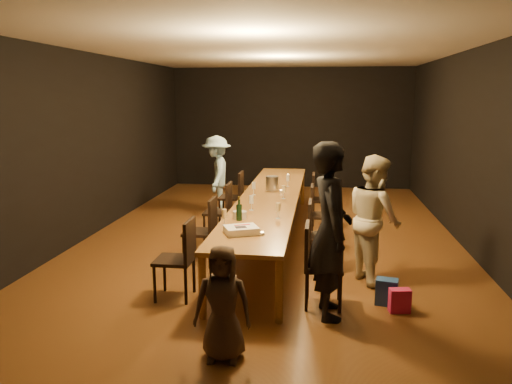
# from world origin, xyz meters

# --- Properties ---
(ground) EXTENTS (10.00, 10.00, 0.00)m
(ground) POSITION_xyz_m (0.00, 0.00, 0.00)
(ground) COLOR #4B2212
(ground) RESTS_ON ground
(room_shell) EXTENTS (6.04, 10.04, 3.02)m
(room_shell) POSITION_xyz_m (0.00, 0.00, 2.08)
(room_shell) COLOR black
(room_shell) RESTS_ON ground
(table) EXTENTS (0.90, 6.00, 0.75)m
(table) POSITION_xyz_m (0.00, 0.00, 0.70)
(table) COLOR brown
(table) RESTS_ON ground
(chair_right_0) EXTENTS (0.42, 0.42, 0.93)m
(chair_right_0) POSITION_xyz_m (0.85, -2.40, 0.47)
(chair_right_0) COLOR black
(chair_right_0) RESTS_ON ground
(chair_right_1) EXTENTS (0.42, 0.42, 0.93)m
(chair_right_1) POSITION_xyz_m (0.85, -1.20, 0.47)
(chair_right_1) COLOR black
(chair_right_1) RESTS_ON ground
(chair_right_2) EXTENTS (0.42, 0.42, 0.93)m
(chair_right_2) POSITION_xyz_m (0.85, 0.00, 0.47)
(chair_right_2) COLOR black
(chair_right_2) RESTS_ON ground
(chair_right_3) EXTENTS (0.42, 0.42, 0.93)m
(chair_right_3) POSITION_xyz_m (0.85, 1.20, 0.47)
(chair_right_3) COLOR black
(chair_right_3) RESTS_ON ground
(chair_left_0) EXTENTS (0.42, 0.42, 0.93)m
(chair_left_0) POSITION_xyz_m (-0.85, -2.40, 0.47)
(chair_left_0) COLOR black
(chair_left_0) RESTS_ON ground
(chair_left_1) EXTENTS (0.42, 0.42, 0.93)m
(chair_left_1) POSITION_xyz_m (-0.85, -1.20, 0.47)
(chair_left_1) COLOR black
(chair_left_1) RESTS_ON ground
(chair_left_2) EXTENTS (0.42, 0.42, 0.93)m
(chair_left_2) POSITION_xyz_m (-0.85, 0.00, 0.47)
(chair_left_2) COLOR black
(chair_left_2) RESTS_ON ground
(chair_left_3) EXTENTS (0.42, 0.42, 0.93)m
(chair_left_3) POSITION_xyz_m (-0.85, 1.20, 0.47)
(chair_left_3) COLOR black
(chair_left_3) RESTS_ON ground
(woman_birthday) EXTENTS (0.53, 0.73, 1.85)m
(woman_birthday) POSITION_xyz_m (0.91, -2.62, 0.93)
(woman_birthday) COLOR black
(woman_birthday) RESTS_ON ground
(woman_tan) EXTENTS (0.85, 0.95, 1.60)m
(woman_tan) POSITION_xyz_m (1.46, -1.50, 0.80)
(woman_tan) COLOR beige
(woman_tan) RESTS_ON ground
(man_blue) EXTENTS (0.72, 1.07, 1.53)m
(man_blue) POSITION_xyz_m (-1.28, 1.97, 0.76)
(man_blue) COLOR #98C6EA
(man_blue) RESTS_ON ground
(child) EXTENTS (0.52, 0.34, 1.04)m
(child) POSITION_xyz_m (-0.03, -3.67, 0.52)
(child) COLOR #3C2C21
(child) RESTS_ON ground
(gift_bag_red) EXTENTS (0.24, 0.15, 0.26)m
(gift_bag_red) POSITION_xyz_m (1.67, -2.47, 0.13)
(gift_bag_red) COLOR #DB2061
(gift_bag_red) RESTS_ON ground
(gift_bag_blue) EXTENTS (0.27, 0.21, 0.30)m
(gift_bag_blue) POSITION_xyz_m (1.55, -2.28, 0.15)
(gift_bag_blue) COLOR #234998
(gift_bag_blue) RESTS_ON ground
(birthday_cake) EXTENTS (0.45, 0.42, 0.09)m
(birthday_cake) POSITION_xyz_m (-0.09, -2.24, 0.79)
(birthday_cake) COLOR white
(birthday_cake) RESTS_ON table
(plate_stack) EXTENTS (0.23, 0.23, 0.10)m
(plate_stack) POSITION_xyz_m (-0.23, -1.56, 0.80)
(plate_stack) COLOR silver
(plate_stack) RESTS_ON table
(champagne_bottle) EXTENTS (0.10, 0.10, 0.31)m
(champagne_bottle) POSITION_xyz_m (-0.22, -1.64, 0.91)
(champagne_bottle) COLOR black
(champagne_bottle) RESTS_ON table
(ice_bucket) EXTENTS (0.23, 0.23, 0.23)m
(ice_bucket) POSITION_xyz_m (-0.01, 0.47, 0.87)
(ice_bucket) COLOR #ACADB1
(ice_bucket) RESTS_ON table
(wineglass_0) EXTENTS (0.06, 0.06, 0.21)m
(wineglass_0) POSITION_xyz_m (-0.36, -1.92, 0.85)
(wineglass_0) COLOR beige
(wineglass_0) RESTS_ON table
(wineglass_1) EXTENTS (0.06, 0.06, 0.21)m
(wineglass_1) POSITION_xyz_m (0.26, -1.48, 0.85)
(wineglass_1) COLOR beige
(wineglass_1) RESTS_ON table
(wineglass_2) EXTENTS (0.06, 0.06, 0.21)m
(wineglass_2) POSITION_xyz_m (-0.15, -1.06, 0.85)
(wineglass_2) COLOR silver
(wineglass_2) RESTS_ON table
(wineglass_3) EXTENTS (0.06, 0.06, 0.21)m
(wineglass_3) POSITION_xyz_m (0.23, -0.22, 0.85)
(wineglass_3) COLOR beige
(wineglass_3) RESTS_ON table
(wineglass_4) EXTENTS (0.06, 0.06, 0.21)m
(wineglass_4) POSITION_xyz_m (-0.26, 0.03, 0.85)
(wineglass_4) COLOR silver
(wineglass_4) RESTS_ON table
(wineglass_5) EXTENTS (0.06, 0.06, 0.21)m
(wineglass_5) POSITION_xyz_m (0.22, 0.83, 0.85)
(wineglass_5) COLOR silver
(wineglass_5) RESTS_ON table
(tealight_near) EXTENTS (0.05, 0.05, 0.03)m
(tealight_near) POSITION_xyz_m (0.15, -2.27, 0.77)
(tealight_near) COLOR #B2B7B2
(tealight_near) RESTS_ON table
(tealight_mid) EXTENTS (0.05, 0.05, 0.03)m
(tealight_mid) POSITION_xyz_m (0.15, 0.31, 0.77)
(tealight_mid) COLOR #B2B7B2
(tealight_mid) RESTS_ON table
(tealight_far) EXTENTS (0.05, 0.05, 0.03)m
(tealight_far) POSITION_xyz_m (0.15, 1.98, 0.77)
(tealight_far) COLOR #B2B7B2
(tealight_far) RESTS_ON table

